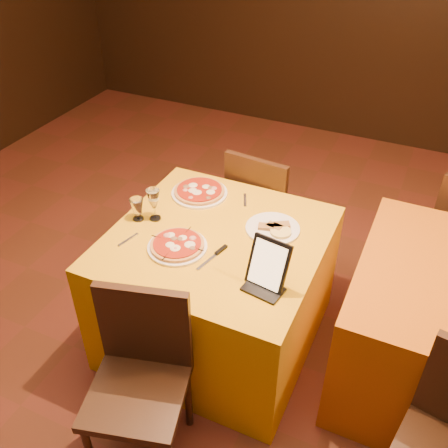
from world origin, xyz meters
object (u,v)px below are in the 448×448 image
at_px(main_table, 218,288).
at_px(chair_main_far, 267,207).
at_px(pizza_near, 177,246).
at_px(water_glass, 137,210).
at_px(tablet, 268,264).
at_px(chair_main_near, 137,394).
at_px(wine_glass, 154,204).
at_px(pizza_far, 199,192).

xyz_separation_m(main_table, chair_main_far, (0.00, 0.78, 0.08)).
height_order(pizza_near, water_glass, water_glass).
relative_size(pizza_near, tablet, 1.25).
relative_size(chair_main_near, wine_glass, 4.79).
xyz_separation_m(pizza_near, water_glass, (-0.32, 0.13, 0.05)).
relative_size(chair_main_far, pizza_near, 2.98).
bearing_deg(chair_main_near, main_table, 75.07).
xyz_separation_m(chair_main_near, water_glass, (-0.46, 0.79, 0.36)).
relative_size(chair_main_near, water_glass, 7.00).
distance_m(main_table, chair_main_near, 0.83).
relative_size(water_glass, tablet, 0.53).
xyz_separation_m(pizza_far, water_glass, (-0.19, -0.37, 0.05)).
distance_m(main_table, tablet, 0.66).
bearing_deg(pizza_near, tablet, -6.16).
bearing_deg(water_glass, pizza_near, -22.30).
bearing_deg(chair_main_far, pizza_near, 87.54).
bearing_deg(main_table, wine_glass, 179.66).
bearing_deg(chair_main_near, tablet, 43.70).
xyz_separation_m(chair_main_near, pizza_far, (-0.27, 1.16, 0.31)).
bearing_deg(water_glass, chair_main_far, 60.79).
distance_m(chair_main_far, tablet, 1.15).
distance_m(water_glass, tablet, 0.85).
bearing_deg(chair_main_far, water_glass, 66.79).
height_order(chair_main_near, pizza_near, chair_main_near).
height_order(main_table, wine_glass, wine_glass).
xyz_separation_m(pizza_far, tablet, (0.64, -0.55, 0.10)).
distance_m(chair_main_near, water_glass, 0.98).
distance_m(chair_main_near, pizza_far, 1.23).
height_order(chair_main_near, pizza_far, chair_main_near).
relative_size(pizza_far, tablet, 1.36).
relative_size(chair_main_near, pizza_far, 2.74).
height_order(main_table, chair_main_far, chair_main_far).
distance_m(chair_main_near, chair_main_far, 1.61).
relative_size(wine_glass, water_glass, 1.46).
xyz_separation_m(chair_main_near, wine_glass, (-0.38, 0.83, 0.39)).
relative_size(chair_main_far, water_glass, 7.00).
xyz_separation_m(chair_main_far, pizza_far, (-0.27, -0.45, 0.31)).
bearing_deg(chair_main_near, wine_glass, 99.53).
distance_m(chair_main_far, pizza_near, 1.01).
height_order(pizza_near, tablet, tablet).
distance_m(chair_main_far, water_glass, 1.01).
relative_size(chair_main_near, pizza_near, 2.98).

